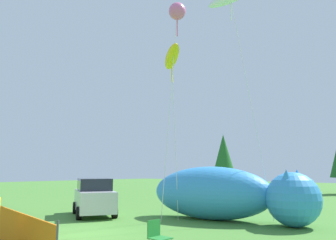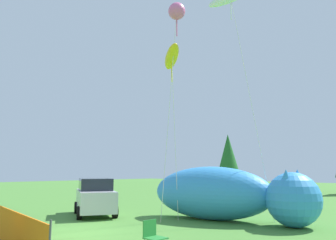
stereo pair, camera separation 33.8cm
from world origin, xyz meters
name	(u,v)px [view 1 (the left image)]	position (x,y,z in m)	size (l,w,h in m)	color
ground_plane	(82,234)	(0.00, 0.00, 0.00)	(120.00, 120.00, 0.00)	#477F33
parked_car	(94,197)	(-3.97, 3.25, 0.97)	(4.41, 3.47, 1.96)	#B7BCC1
folding_chair	(157,234)	(4.09, -0.10, 0.52)	(0.56, 0.56, 0.92)	#267F33
inflatable_cat	(225,196)	(2.27, 6.44, 1.19)	(8.39, 3.55, 2.58)	#338CD8
safety_fence	(17,232)	(1.07, -2.95, 0.59)	(6.30, 0.94, 1.29)	orange
kite_yellow_hero	(172,57)	(0.58, 4.47, 8.03)	(2.12, 1.67, 8.71)	silver
kite_pink_octopus	(177,12)	(1.16, 4.22, 10.17)	(1.36, 0.85, 10.65)	silver
horizon_tree_mid	(224,155)	(-14.98, 32.91, 4.64)	(3.17, 3.17, 7.56)	brown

